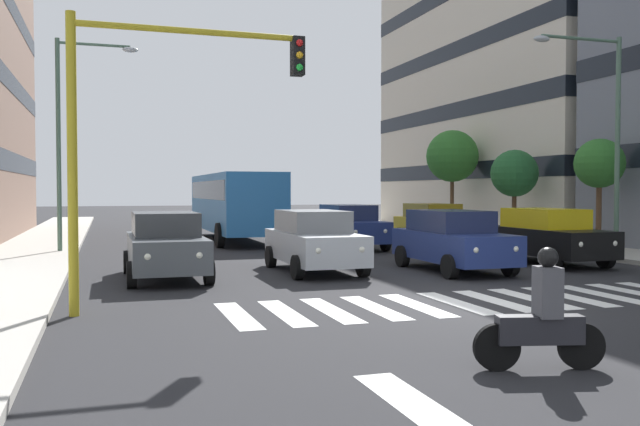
# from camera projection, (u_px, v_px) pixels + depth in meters

# --- Properties ---
(ground_plane) EXTENTS (180.00, 180.00, 0.00)m
(ground_plane) POSITION_uv_depth(u_px,v_px,m) (476.00, 302.00, 13.73)
(ground_plane) COLOR #262628
(building_left_block_0) EXTENTS (9.48, 19.82, 20.10)m
(building_left_block_0) POSITION_uv_depth(u_px,v_px,m) (523.00, 57.00, 38.82)
(building_left_block_0) COLOR beige
(building_left_block_0) RESTS_ON ground_plane
(crosswalk_markings) EXTENTS (10.35, 2.80, 0.01)m
(crosswalk_markings) POSITION_uv_depth(u_px,v_px,m) (476.00, 302.00, 13.73)
(crosswalk_markings) COLOR silver
(crosswalk_markings) RESTS_ON ground_plane
(lane_arrow_1) EXTENTS (0.50, 2.20, 0.01)m
(lane_arrow_1) POSITION_uv_depth(u_px,v_px,m) (410.00, 401.00, 7.25)
(lane_arrow_1) COLOR silver
(lane_arrow_1) RESTS_ON ground_plane
(car_0) EXTENTS (2.02, 4.44, 1.72)m
(car_0) POSITION_uv_depth(u_px,v_px,m) (547.00, 236.00, 20.71)
(car_0) COLOR black
(car_0) RESTS_ON ground_plane
(car_1) EXTENTS (2.02, 4.44, 1.72)m
(car_1) POSITION_uv_depth(u_px,v_px,m) (452.00, 240.00, 18.93)
(car_1) COLOR navy
(car_1) RESTS_ON ground_plane
(car_2) EXTENTS (2.02, 4.44, 1.72)m
(car_2) POSITION_uv_depth(u_px,v_px,m) (314.00, 240.00, 18.76)
(car_2) COLOR #B2B7BC
(car_2) RESTS_ON ground_plane
(car_3) EXTENTS (2.02, 4.44, 1.72)m
(car_3) POSITION_uv_depth(u_px,v_px,m) (165.00, 245.00, 17.27)
(car_3) COLOR #474C51
(car_3) RESTS_ON ground_plane
(car_row2_0) EXTENTS (2.02, 4.44, 1.72)m
(car_row2_0) POSITION_uv_depth(u_px,v_px,m) (433.00, 223.00, 28.52)
(car_row2_0) COLOR gold
(car_row2_0) RESTS_ON ground_plane
(car_row2_1) EXTENTS (2.02, 4.44, 1.72)m
(car_row2_1) POSITION_uv_depth(u_px,v_px,m) (349.00, 226.00, 26.30)
(car_row2_1) COLOR navy
(car_row2_1) RESTS_ON ground_plane
(bus_behind_traffic) EXTENTS (2.78, 10.50, 3.00)m
(bus_behind_traffic) POSITION_uv_depth(u_px,v_px,m) (234.00, 200.00, 30.41)
(bus_behind_traffic) COLOR #286BAD
(bus_behind_traffic) RESTS_ON ground_plane
(motorcycle_with_rider) EXTENTS (1.67, 0.51, 1.57)m
(motorcycle_with_rider) POSITION_uv_depth(u_px,v_px,m) (542.00, 320.00, 8.49)
(motorcycle_with_rider) COLOR black
(motorcycle_with_rider) RESTS_ON ground_plane
(traffic_light_gantry) EXTENTS (4.44, 0.36, 5.50)m
(traffic_light_gantry) POSITION_uv_depth(u_px,v_px,m) (145.00, 114.00, 12.43)
(traffic_light_gantry) COLOR #AD991E
(traffic_light_gantry) RESTS_ON ground_plane
(street_lamp_left) EXTENTS (3.33, 0.28, 7.13)m
(street_lamp_left) POSITION_uv_depth(u_px,v_px,m) (604.00, 120.00, 21.74)
(street_lamp_left) COLOR #4C6B56
(street_lamp_left) RESTS_ON sidewalk_left
(street_lamp_right) EXTENTS (2.83, 0.28, 7.48)m
(street_lamp_right) POSITION_uv_depth(u_px,v_px,m) (71.00, 123.00, 23.66)
(street_lamp_right) COLOR #4C6B56
(street_lamp_right) RESTS_ON sidewalk_right
(street_tree_1) EXTENTS (1.80, 1.80, 4.02)m
(street_tree_1) POSITION_uv_depth(u_px,v_px,m) (599.00, 164.00, 24.40)
(street_tree_1) COLOR #513823
(street_tree_1) RESTS_ON sidewalk_left
(street_tree_2) EXTENTS (2.06, 2.06, 3.91)m
(street_tree_2) POSITION_uv_depth(u_px,v_px,m) (514.00, 174.00, 29.21)
(street_tree_2) COLOR #513823
(street_tree_2) RESTS_ON sidewalk_left
(street_tree_3) EXTENTS (2.66, 2.66, 5.23)m
(street_tree_3) POSITION_uv_depth(u_px,v_px,m) (452.00, 156.00, 34.33)
(street_tree_3) COLOR #513823
(street_tree_3) RESTS_ON sidewalk_left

